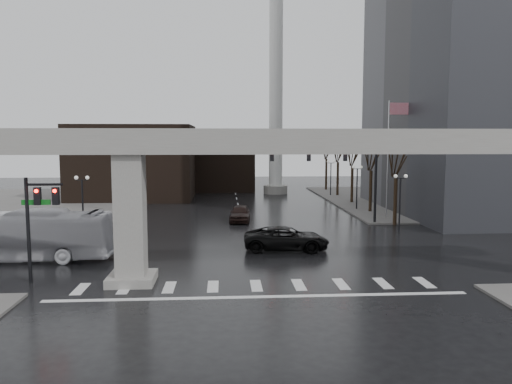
{
  "coord_description": "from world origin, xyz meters",
  "views": [
    {
      "loc": [
        -1.78,
        -28.01,
        8.13
      ],
      "look_at": [
        0.46,
        6.08,
        4.5
      ],
      "focal_mm": 35.0,
      "sensor_mm": 36.0,
      "label": 1
    }
  ],
  "objects_px": {
    "signal_mast_arm": "(337,163)",
    "city_bus": "(20,235)",
    "far_car": "(240,213)",
    "pickup_truck": "(286,238)"
  },
  "relations": [
    {
      "from": "signal_mast_arm",
      "to": "far_car",
      "type": "bearing_deg",
      "value": 167.46
    },
    {
      "from": "city_bus",
      "to": "far_car",
      "type": "xyz_separation_m",
      "value": [
        15.22,
        14.97,
        -0.88
      ]
    },
    {
      "from": "signal_mast_arm",
      "to": "city_bus",
      "type": "relative_size",
      "value": 0.99
    },
    {
      "from": "signal_mast_arm",
      "to": "far_car",
      "type": "height_order",
      "value": "signal_mast_arm"
    },
    {
      "from": "signal_mast_arm",
      "to": "city_bus",
      "type": "bearing_deg",
      "value": -152.07
    },
    {
      "from": "signal_mast_arm",
      "to": "pickup_truck",
      "type": "bearing_deg",
      "value": -119.41
    },
    {
      "from": "signal_mast_arm",
      "to": "far_car",
      "type": "relative_size",
      "value": 2.5
    },
    {
      "from": "pickup_truck",
      "to": "city_bus",
      "type": "relative_size",
      "value": 0.51
    },
    {
      "from": "far_car",
      "to": "pickup_truck",
      "type": "bearing_deg",
      "value": -72.7
    },
    {
      "from": "signal_mast_arm",
      "to": "city_bus",
      "type": "distance_m",
      "value": 27.92
    }
  ]
}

